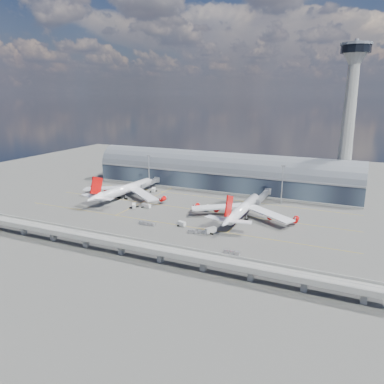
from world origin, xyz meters
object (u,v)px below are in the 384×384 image
at_px(service_truck_2, 146,206).
at_px(cargo_train_0, 147,224).
at_px(floodlight_mast_right, 282,183).
at_px(cargo_train_1, 197,232).
at_px(floodlight_mast_left, 149,171).
at_px(control_tower, 348,123).
at_px(service_truck_0, 134,206).
at_px(airliner_left, 124,190).
at_px(service_truck_1, 182,224).
at_px(service_truck_3, 210,230).
at_px(airliner_right, 243,210).
at_px(service_truck_4, 208,208).
at_px(service_truck_5, 154,190).
at_px(cargo_train_2, 232,253).

xyz_separation_m(service_truck_2, cargo_train_0, (16.98, -27.92, -0.48)).
bearing_deg(service_truck_2, floodlight_mast_right, -41.89).
xyz_separation_m(cargo_train_0, cargo_train_1, (30.29, -0.25, 0.01)).
height_order(floodlight_mast_left, service_truck_2, floodlight_mast_left).
distance_m(control_tower, service_truck_2, 141.86).
distance_m(floodlight_mast_right, service_truck_0, 96.77).
bearing_deg(airliner_left, service_truck_2, -20.64).
bearing_deg(service_truck_2, service_truck_1, -103.44).
bearing_deg(service_truck_3, service_truck_1, -157.61).
bearing_deg(service_truck_1, cargo_train_0, 126.14).
relative_size(control_tower, airliner_right, 1.56).
height_order(floodlight_mast_left, service_truck_4, floodlight_mast_left).
bearing_deg(service_truck_0, service_truck_2, -6.48).
distance_m(service_truck_5, cargo_train_0, 71.80).
height_order(service_truck_3, cargo_train_1, service_truck_3).
bearing_deg(service_truck_1, floodlight_mast_right, -14.65).
relative_size(floodlight_mast_left, floodlight_mast_right, 1.00).
height_order(control_tower, airliner_left, control_tower).
bearing_deg(service_truck_5, airliner_right, -43.67).
bearing_deg(service_truck_2, cargo_train_2, -104.43).
relative_size(service_truck_4, cargo_train_0, 0.56).
relative_size(service_truck_4, cargo_train_2, 0.75).
bearing_deg(service_truck_1, service_truck_3, -82.93).
bearing_deg(airliner_left, airliner_right, 0.20).
xyz_separation_m(airliner_left, service_truck_5, (10.11, 23.49, -4.52)).
bearing_deg(control_tower, service_truck_1, -129.03).
distance_m(airliner_right, cargo_train_0, 55.43).
distance_m(service_truck_5, cargo_train_2, 119.99).
xyz_separation_m(floodlight_mast_right, cargo_train_0, (-59.35, -72.02, -12.78)).
relative_size(service_truck_1, service_truck_4, 0.90).
bearing_deg(control_tower, service_truck_4, -140.10).
distance_m(floodlight_mast_left, cargo_train_0, 83.68).
bearing_deg(floodlight_mast_right, cargo_train_0, -129.49).
relative_size(control_tower, cargo_train_2, 13.87).
bearing_deg(floodlight_mast_left, service_truck_2, -61.78).
relative_size(control_tower, service_truck_2, 14.05).
bearing_deg(service_truck_5, floodlight_mast_left, 114.41).
bearing_deg(cargo_train_1, floodlight_mast_right, -6.03).
height_order(floodlight_mast_right, airliner_left, floodlight_mast_right).
xyz_separation_m(control_tower, service_truck_4, (-73.39, -61.37, -50.12)).
xyz_separation_m(airliner_right, cargo_train_2, (10.23, -50.28, -4.59)).
height_order(cargo_train_0, cargo_train_1, cargo_train_1).
xyz_separation_m(control_tower, service_truck_5, (-126.81, -35.99, -50.15)).
distance_m(service_truck_1, cargo_train_2, 44.05).
height_order(service_truck_0, cargo_train_0, service_truck_0).
distance_m(control_tower, service_truck_1, 130.78).
bearing_deg(floodlight_mast_left, floodlight_mast_right, 0.00).
bearing_deg(service_truck_1, service_truck_5, 58.61).
xyz_separation_m(airliner_left, service_truck_3, (79.08, -37.58, -4.49)).
relative_size(airliner_right, service_truck_3, 10.25).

